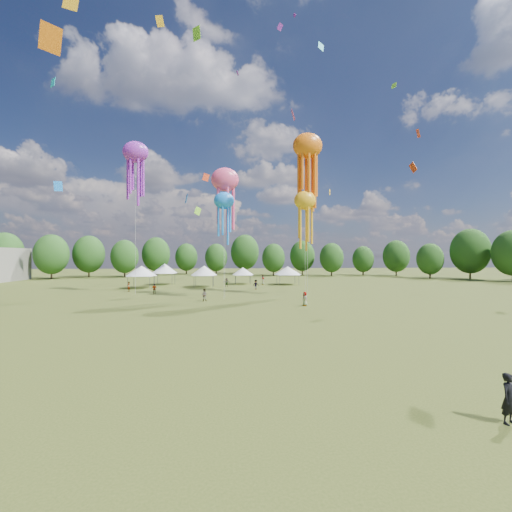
{
  "coord_description": "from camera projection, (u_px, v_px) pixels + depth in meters",
  "views": [
    {
      "loc": [
        -1.34,
        -11.94,
        5.97
      ],
      "look_at": [
        1.1,
        15.0,
        6.0
      ],
      "focal_mm": 22.9,
      "sensor_mm": 36.0,
      "label": 1
    }
  ],
  "objects": [
    {
      "name": "ground",
      "position": [
        263.0,
        418.0,
        12.01
      ],
      "size": [
        300.0,
        300.0,
        0.0
      ],
      "primitive_type": "plane",
      "color": "#384416",
      "rests_on": "ground"
    },
    {
      "name": "observer_main",
      "position": [
        509.0,
        399.0,
        11.62
      ],
      "size": [
        0.76,
        0.63,
        1.79
      ],
      "primitive_type": "imported",
      "rotation": [
        0.0,
        0.0,
        0.35
      ],
      "color": "black",
      "rests_on": "ground"
    },
    {
      "name": "spectator_near",
      "position": [
        204.0,
        295.0,
        43.49
      ],
      "size": [
        0.83,
        0.67,
        1.63
      ],
      "primitive_type": "imported",
      "rotation": [
        0.0,
        0.0,
        3.07
      ],
      "color": "gray",
      "rests_on": "ground"
    },
    {
      "name": "spectators_far",
      "position": [
        239.0,
        284.0,
        60.24
      ],
      "size": [
        26.61,
        33.34,
        1.88
      ],
      "color": "gray",
      "rests_on": "ground"
    },
    {
      "name": "festival_tents",
      "position": [
        206.0,
        270.0,
        66.36
      ],
      "size": [
        34.47,
        12.76,
        4.45
      ],
      "color": "#47474C",
      "rests_on": "ground"
    },
    {
      "name": "show_kites",
      "position": [
        243.0,
        180.0,
        49.03
      ],
      "size": [
        30.81,
        9.73,
        24.69
      ],
      "color": "#F8497C",
      "rests_on": "ground"
    },
    {
      "name": "small_kites",
      "position": [
        234.0,
        123.0,
        57.16
      ],
      "size": [
        81.77,
        62.16,
        44.5
      ],
      "color": "#F8497C",
      "rests_on": "ground"
    },
    {
      "name": "treeline",
      "position": [
        215.0,
        254.0,
        73.93
      ],
      "size": [
        201.57,
        95.24,
        13.43
      ],
      "color": "#38281C",
      "rests_on": "ground"
    }
  ]
}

